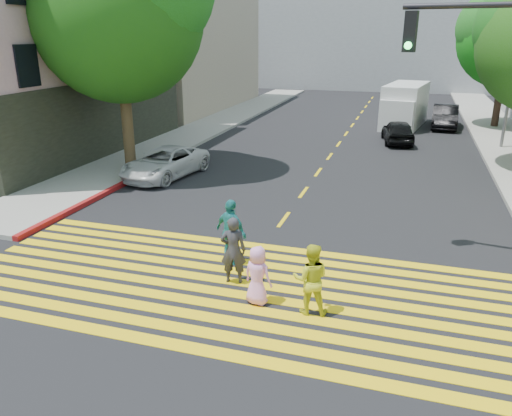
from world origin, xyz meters
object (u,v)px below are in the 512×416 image
at_px(pedestrian_man, 233,250).
at_px(dark_car_parked, 445,117).
at_px(white_van, 404,107).
at_px(tree_right_far, 510,32).
at_px(dark_car_near, 398,131).
at_px(tree_left, 120,5).
at_px(pedestrian_child, 257,275).
at_px(silver_car, 407,104).
at_px(pedestrian_extra, 231,232).
at_px(white_sedan, 165,163).
at_px(pedestrian_woman, 311,279).

bearing_deg(pedestrian_man, dark_car_parked, -116.68).
bearing_deg(white_van, pedestrian_man, -89.08).
height_order(tree_right_far, pedestrian_man, tree_right_far).
bearing_deg(dark_car_near, pedestrian_man, 71.37).
distance_m(tree_left, tree_right_far, 22.64).
bearing_deg(pedestrian_child, white_van, -80.13).
height_order(silver_car, white_van, white_van).
bearing_deg(tree_left, dark_car_parked, 47.84).
bearing_deg(pedestrian_extra, white_sedan, -26.15).
xyz_separation_m(tree_right_far, dark_car_parked, (-3.06, -0.78, -4.96)).
distance_m(white_sedan, dark_car_near, 13.21).
bearing_deg(pedestrian_extra, dark_car_near, -75.96).
height_order(tree_left, white_van, tree_left).
xyz_separation_m(tree_left, silver_car, (10.95, 20.55, -6.03)).
height_order(pedestrian_woman, dark_car_parked, pedestrian_woman).
xyz_separation_m(pedestrian_extra, white_sedan, (-5.39, 6.90, -0.26)).
relative_size(pedestrian_child, white_sedan, 0.31).
bearing_deg(white_sedan, white_van, 68.54).
bearing_deg(silver_car, pedestrian_man, 86.54).
distance_m(pedestrian_child, dark_car_parked, 24.50).
xyz_separation_m(pedestrian_extra, white_van, (3.60, 22.02, 0.39)).
xyz_separation_m(pedestrian_woman, dark_car_parked, (3.69, 24.06, -0.08)).
xyz_separation_m(pedestrian_man, pedestrian_woman, (2.01, -0.81, -0.04)).
xyz_separation_m(dark_car_near, dark_car_parked, (2.62, 5.59, 0.08)).
relative_size(tree_left, pedestrian_extra, 5.75).
distance_m(pedestrian_child, white_sedan, 10.89).
relative_size(pedestrian_extra, dark_car_parked, 0.40).
bearing_deg(white_van, dark_car_near, -82.45).
bearing_deg(white_van, pedestrian_woman, -84.03).
relative_size(pedestrian_child, white_van, 0.23).
xyz_separation_m(pedestrian_woman, silver_car, (1.28, 29.85, -0.16)).
bearing_deg(dark_car_parked, dark_car_near, -112.28).
xyz_separation_m(white_sedan, dark_car_parked, (11.49, 15.38, 0.10)).
height_order(pedestrian_extra, white_van, white_van).
bearing_deg(pedestrian_man, white_sedan, -66.55).
distance_m(tree_right_far, dark_car_parked, 5.88).
distance_m(tree_right_far, pedestrian_woman, 26.20).
distance_m(tree_right_far, white_sedan, 22.33).
height_order(pedestrian_woman, dark_car_near, pedestrian_woman).
bearing_deg(pedestrian_woman, white_van, -103.05).
bearing_deg(dark_car_near, tree_right_far, -140.48).
distance_m(white_sedan, white_van, 17.61).
relative_size(pedestrian_man, white_van, 0.28).
height_order(tree_left, white_sedan, tree_left).
bearing_deg(white_van, white_sedan, -111.89).
bearing_deg(silver_car, tree_left, 64.94).
distance_m(pedestrian_woman, pedestrian_child, 1.18).
bearing_deg(pedestrian_child, white_sedan, -36.96).
relative_size(pedestrian_extra, silver_car, 0.40).
bearing_deg(silver_car, dark_car_near, 91.95).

